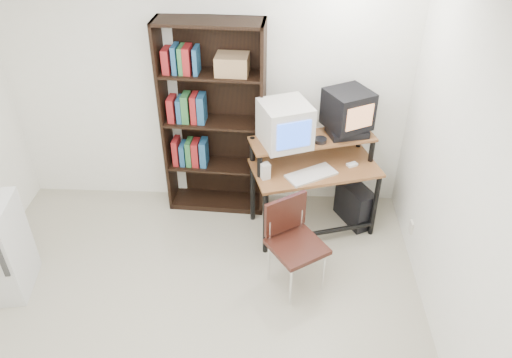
{
  "coord_description": "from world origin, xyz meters",
  "views": [
    {
      "loc": [
        0.69,
        -2.52,
        3.35
      ],
      "look_at": [
        0.52,
        1.1,
        0.84
      ],
      "focal_mm": 35.0,
      "sensor_mm": 36.0,
      "label": 1
    }
  ],
  "objects_px": {
    "computer_desk": "(314,170)",
    "pc_tower": "(355,204)",
    "crt_monitor": "(285,124)",
    "bookshelf": "(214,119)",
    "crt_tv": "(348,109)",
    "school_chair": "(293,236)"
  },
  "relations": [
    {
      "from": "computer_desk",
      "to": "pc_tower",
      "type": "distance_m",
      "value": 0.67
    },
    {
      "from": "computer_desk",
      "to": "crt_monitor",
      "type": "bearing_deg",
      "value": 162.06
    },
    {
      "from": "computer_desk",
      "to": "crt_tv",
      "type": "distance_m",
      "value": 0.66
    },
    {
      "from": "computer_desk",
      "to": "crt_tv",
      "type": "relative_size",
      "value": 2.55
    },
    {
      "from": "crt_tv",
      "to": "bookshelf",
      "type": "height_order",
      "value": "bookshelf"
    },
    {
      "from": "crt_tv",
      "to": "bookshelf",
      "type": "xyz_separation_m",
      "value": [
        -1.29,
        0.14,
        -0.21
      ]
    },
    {
      "from": "computer_desk",
      "to": "school_chair",
      "type": "distance_m",
      "value": 0.83
    },
    {
      "from": "bookshelf",
      "to": "crt_monitor",
      "type": "bearing_deg",
      "value": -23.12
    },
    {
      "from": "crt_tv",
      "to": "bookshelf",
      "type": "bearing_deg",
      "value": 145.18
    },
    {
      "from": "computer_desk",
      "to": "crt_monitor",
      "type": "relative_size",
      "value": 2.38
    },
    {
      "from": "crt_monitor",
      "to": "bookshelf",
      "type": "height_order",
      "value": "bookshelf"
    },
    {
      "from": "pc_tower",
      "to": "bookshelf",
      "type": "distance_m",
      "value": 1.68
    },
    {
      "from": "computer_desk",
      "to": "crt_monitor",
      "type": "xyz_separation_m",
      "value": [
        -0.3,
        0.01,
        0.48
      ]
    },
    {
      "from": "computer_desk",
      "to": "pc_tower",
      "type": "bearing_deg",
      "value": -4.03
    },
    {
      "from": "crt_tv",
      "to": "pc_tower",
      "type": "height_order",
      "value": "crt_tv"
    },
    {
      "from": "crt_monitor",
      "to": "pc_tower",
      "type": "relative_size",
      "value": 1.22
    },
    {
      "from": "pc_tower",
      "to": "crt_monitor",
      "type": "bearing_deg",
      "value": 159.73
    },
    {
      "from": "computer_desk",
      "to": "school_chair",
      "type": "xyz_separation_m",
      "value": [
        -0.21,
        -0.79,
        -0.16
      ]
    },
    {
      "from": "crt_monitor",
      "to": "crt_tv",
      "type": "height_order",
      "value": "crt_tv"
    },
    {
      "from": "crt_tv",
      "to": "pc_tower",
      "type": "xyz_separation_m",
      "value": [
        0.16,
        -0.12,
        -1.02
      ]
    },
    {
      "from": "computer_desk",
      "to": "bookshelf",
      "type": "bearing_deg",
      "value": 143.78
    },
    {
      "from": "crt_tv",
      "to": "school_chair",
      "type": "height_order",
      "value": "crt_tv"
    }
  ]
}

